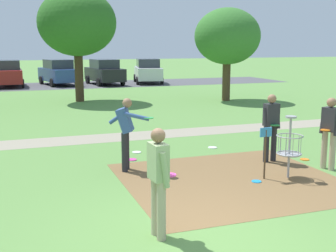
{
  "coord_description": "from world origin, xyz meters",
  "views": [
    {
      "loc": [
        -2.51,
        -5.78,
        2.92
      ],
      "look_at": [
        0.94,
        3.93,
        1.0
      ],
      "focal_mm": 46.94,
      "sensor_mm": 36.0,
      "label": 1
    }
  ],
  "objects_px": {
    "player_waiting_left": "(126,129)",
    "tree_near_right": "(77,23)",
    "player_throwing": "(330,129)",
    "frisbee_mid_grass": "(305,159)",
    "frisbee_near_basket": "(212,148)",
    "frisbee_by_tee": "(132,160)",
    "parked_car_rightmost": "(148,71)",
    "disc_golf_basket": "(287,145)",
    "parked_car_center_left": "(58,72)",
    "player_foreground_watching": "(271,124)",
    "tree_mid_right": "(227,37)",
    "frisbee_far_right": "(137,152)",
    "player_waiting_right": "(158,176)",
    "parked_car_leftmost": "(8,73)",
    "frisbee_far_left": "(256,181)",
    "parked_car_center_right": "(105,72)"
  },
  "relations": [
    {
      "from": "frisbee_near_basket",
      "to": "player_throwing",
      "type": "bearing_deg",
      "value": -60.53
    },
    {
      "from": "frisbee_by_tee",
      "to": "player_foreground_watching",
      "type": "bearing_deg",
      "value": -22.02
    },
    {
      "from": "player_foreground_watching",
      "to": "frisbee_by_tee",
      "type": "xyz_separation_m",
      "value": [
        -3.25,
        1.31,
        -0.96
      ]
    },
    {
      "from": "player_waiting_left",
      "to": "parked_car_rightmost",
      "type": "bearing_deg",
      "value": 71.77
    },
    {
      "from": "disc_golf_basket",
      "to": "tree_mid_right",
      "type": "bearing_deg",
      "value": 68.56
    },
    {
      "from": "frisbee_mid_grass",
      "to": "player_waiting_left",
      "type": "bearing_deg",
      "value": 172.43
    },
    {
      "from": "frisbee_near_basket",
      "to": "frisbee_by_tee",
      "type": "bearing_deg",
      "value": -168.34
    },
    {
      "from": "frisbee_mid_grass",
      "to": "frisbee_by_tee",
      "type": "bearing_deg",
      "value": 160.69
    },
    {
      "from": "player_throwing",
      "to": "parked_car_rightmost",
      "type": "height_order",
      "value": "parked_car_rightmost"
    },
    {
      "from": "player_waiting_left",
      "to": "parked_car_leftmost",
      "type": "height_order",
      "value": "parked_car_leftmost"
    },
    {
      "from": "player_waiting_left",
      "to": "tree_near_right",
      "type": "height_order",
      "value": "tree_near_right"
    },
    {
      "from": "frisbee_far_right",
      "to": "tree_mid_right",
      "type": "xyz_separation_m",
      "value": [
        7.49,
        9.38,
        3.29
      ]
    },
    {
      "from": "parked_car_center_left",
      "to": "frisbee_far_right",
      "type": "bearing_deg",
      "value": -90.28
    },
    {
      "from": "player_throwing",
      "to": "frisbee_mid_grass",
      "type": "height_order",
      "value": "player_throwing"
    },
    {
      "from": "frisbee_far_left",
      "to": "parked_car_center_right",
      "type": "xyz_separation_m",
      "value": [
        1.61,
        24.13,
        0.91
      ]
    },
    {
      "from": "frisbee_by_tee",
      "to": "frisbee_far_left",
      "type": "height_order",
      "value": "same"
    },
    {
      "from": "parked_car_center_left",
      "to": "player_waiting_right",
      "type": "bearing_deg",
      "value": -92.62
    },
    {
      "from": "disc_golf_basket",
      "to": "parked_car_rightmost",
      "type": "relative_size",
      "value": 0.31
    },
    {
      "from": "frisbee_by_tee",
      "to": "parked_car_rightmost",
      "type": "relative_size",
      "value": 0.06
    },
    {
      "from": "frisbee_mid_grass",
      "to": "parked_car_rightmost",
      "type": "height_order",
      "value": "parked_car_rightmost"
    },
    {
      "from": "player_waiting_left",
      "to": "frisbee_far_right",
      "type": "distance_m",
      "value": 1.98
    },
    {
      "from": "tree_mid_right",
      "to": "parked_car_center_left",
      "type": "bearing_deg",
      "value": 121.48
    },
    {
      "from": "frisbee_mid_grass",
      "to": "frisbee_far_left",
      "type": "xyz_separation_m",
      "value": [
        -2.13,
        -1.2,
        0.0
      ]
    },
    {
      "from": "player_foreground_watching",
      "to": "frisbee_near_basket",
      "type": "xyz_separation_m",
      "value": [
        -0.72,
        1.84,
        -0.96
      ]
    },
    {
      "from": "disc_golf_basket",
      "to": "frisbee_by_tee",
      "type": "relative_size",
      "value": 5.44
    },
    {
      "from": "frisbee_far_right",
      "to": "tree_mid_right",
      "type": "relative_size",
      "value": 0.05
    },
    {
      "from": "player_waiting_right",
      "to": "parked_car_leftmost",
      "type": "relative_size",
      "value": 0.41
    },
    {
      "from": "disc_golf_basket",
      "to": "parked_car_center_right",
      "type": "xyz_separation_m",
      "value": [
        0.84,
        24.08,
        0.17
      ]
    },
    {
      "from": "player_waiting_left",
      "to": "parked_car_center_right",
      "type": "distance_m",
      "value": 22.69
    },
    {
      "from": "player_foreground_watching",
      "to": "tree_mid_right",
      "type": "distance_m",
      "value": 12.51
    },
    {
      "from": "player_waiting_right",
      "to": "frisbee_far_right",
      "type": "xyz_separation_m",
      "value": [
        1.12,
        5.28,
        -0.96
      ]
    },
    {
      "from": "frisbee_mid_grass",
      "to": "frisbee_far_left",
      "type": "height_order",
      "value": "same"
    },
    {
      "from": "disc_golf_basket",
      "to": "tree_near_right",
      "type": "relative_size",
      "value": 0.25
    },
    {
      "from": "player_throwing",
      "to": "parked_car_center_right",
      "type": "bearing_deg",
      "value": 91.18
    },
    {
      "from": "player_waiting_right",
      "to": "tree_mid_right",
      "type": "height_order",
      "value": "tree_mid_right"
    },
    {
      "from": "player_foreground_watching",
      "to": "frisbee_near_basket",
      "type": "relative_size",
      "value": 6.6
    },
    {
      "from": "frisbee_far_left",
      "to": "player_foreground_watching",
      "type": "bearing_deg",
      "value": 48.93
    },
    {
      "from": "player_throwing",
      "to": "parked_car_rightmost",
      "type": "xyz_separation_m",
      "value": [
        2.87,
        23.94,
        -0.05
      ]
    },
    {
      "from": "player_waiting_left",
      "to": "frisbee_near_basket",
      "type": "xyz_separation_m",
      "value": [
        2.88,
        1.39,
        -0.98
      ]
    },
    {
      "from": "tree_near_right",
      "to": "parked_car_rightmost",
      "type": "bearing_deg",
      "value": 54.83
    },
    {
      "from": "disc_golf_basket",
      "to": "parked_car_center_left",
      "type": "height_order",
      "value": "parked_car_center_left"
    },
    {
      "from": "parked_car_leftmost",
      "to": "player_waiting_right",
      "type": "bearing_deg",
      "value": -85.23
    },
    {
      "from": "frisbee_near_basket",
      "to": "parked_car_leftmost",
      "type": "distance_m",
      "value": 22.26
    },
    {
      "from": "player_throwing",
      "to": "player_waiting_left",
      "type": "bearing_deg",
      "value": 161.59
    },
    {
      "from": "parked_car_leftmost",
      "to": "frisbee_near_basket",
      "type": "bearing_deg",
      "value": -75.59
    },
    {
      "from": "player_throwing",
      "to": "tree_near_right",
      "type": "relative_size",
      "value": 0.3
    },
    {
      "from": "player_throwing",
      "to": "frisbee_far_right",
      "type": "relative_size",
      "value": 6.92
    },
    {
      "from": "player_waiting_left",
      "to": "frisbee_mid_grass",
      "type": "height_order",
      "value": "player_waiting_left"
    },
    {
      "from": "player_waiting_right",
      "to": "parked_car_center_right",
      "type": "bearing_deg",
      "value": 80.28
    },
    {
      "from": "player_waiting_right",
      "to": "parked_car_leftmost",
      "type": "bearing_deg",
      "value": 94.77
    }
  ]
}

